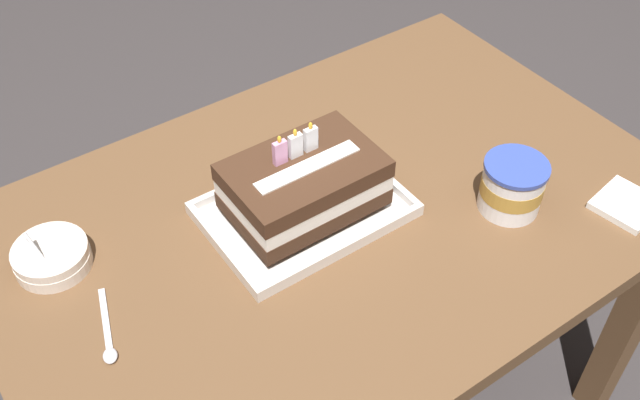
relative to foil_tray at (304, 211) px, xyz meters
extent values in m
cube|color=brown|center=(0.05, -0.03, -0.02)|extent=(1.19, 0.79, 0.04)
cube|color=brown|center=(0.59, -0.36, -0.37)|extent=(0.06, 0.06, 0.65)
cube|color=brown|center=(-0.49, 0.31, -0.37)|extent=(0.06, 0.06, 0.65)
cube|color=brown|center=(0.59, 0.31, -0.37)|extent=(0.06, 0.06, 0.65)
cube|color=silver|center=(0.00, 0.00, 0.00)|extent=(0.34, 0.24, 0.01)
cube|color=silver|center=(0.00, -0.11, 0.01)|extent=(0.34, 0.01, 0.02)
cube|color=silver|center=(0.00, 0.11, 0.01)|extent=(0.34, 0.01, 0.02)
cube|color=silver|center=(-0.16, 0.00, 0.01)|extent=(0.01, 0.22, 0.02)
cube|color=silver|center=(0.16, 0.00, 0.01)|extent=(0.01, 0.22, 0.02)
cube|color=#402718|center=(0.00, 0.00, 0.03)|extent=(0.25, 0.17, 0.03)
cube|color=white|center=(0.00, 0.00, 0.06)|extent=(0.25, 0.17, 0.03)
cube|color=#402718|center=(0.00, 0.00, 0.10)|extent=(0.25, 0.17, 0.03)
cube|color=white|center=(0.00, -0.01, 0.11)|extent=(0.19, 0.03, 0.00)
cube|color=#E099C6|center=(-0.03, 0.02, 0.13)|extent=(0.02, 0.01, 0.04)
ellipsoid|color=yellow|center=(-0.03, 0.02, 0.16)|extent=(0.01, 0.01, 0.01)
cube|color=white|center=(0.00, 0.02, 0.13)|extent=(0.02, 0.01, 0.04)
ellipsoid|color=yellow|center=(0.00, 0.02, 0.16)|extent=(0.01, 0.01, 0.01)
cube|color=white|center=(0.03, 0.02, 0.13)|extent=(0.02, 0.01, 0.04)
ellipsoid|color=yellow|center=(0.03, 0.02, 0.16)|extent=(0.01, 0.01, 0.01)
cylinder|color=silver|center=(-0.40, 0.14, 0.00)|extent=(0.12, 0.12, 0.02)
cylinder|color=silver|center=(-0.40, 0.14, 0.02)|extent=(0.12, 0.12, 0.02)
cylinder|color=silver|center=(-0.42, 0.13, 0.05)|extent=(0.02, 0.05, 0.05)
cylinder|color=white|center=(0.30, -0.19, 0.04)|extent=(0.11, 0.11, 0.09)
cylinder|color=#B78938|center=(0.30, -0.19, 0.04)|extent=(0.11, 0.11, 0.03)
cylinder|color=#364DAA|center=(0.30, -0.19, 0.09)|extent=(0.11, 0.11, 0.01)
ellipsoid|color=silver|center=(-0.40, -0.08, 0.00)|extent=(0.03, 0.03, 0.01)
cube|color=silver|center=(-0.38, -0.01, 0.00)|extent=(0.04, 0.12, 0.00)
cube|color=white|center=(0.47, -0.31, 0.00)|extent=(0.12, 0.11, 0.01)
camera|label=1|loc=(-0.49, -0.75, 0.91)|focal=41.35mm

